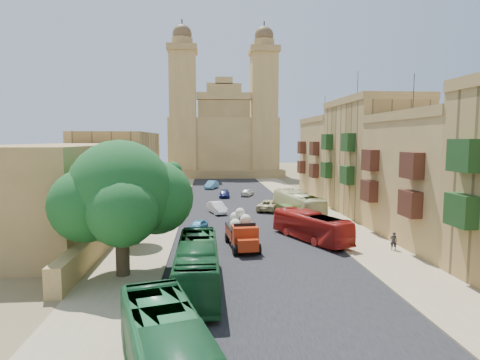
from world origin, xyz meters
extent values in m
plane|color=brown|center=(0.00, 0.00, 0.00)|extent=(260.00, 260.00, 0.00)
cube|color=black|center=(0.00, 30.00, 0.01)|extent=(14.00, 140.00, 0.01)
cube|color=#9A8965|center=(9.50, 30.00, 0.01)|extent=(5.00, 140.00, 0.01)
cube|color=#9A8965|center=(-9.50, 30.00, 0.01)|extent=(5.00, 140.00, 0.01)
cube|color=#9A8965|center=(7.00, 30.00, 0.06)|extent=(0.25, 140.00, 0.12)
cube|color=#9A8965|center=(-7.00, 30.00, 0.06)|extent=(0.25, 140.00, 0.12)
cube|color=#1B411A|center=(11.55, 0.92, 4.56)|extent=(0.90, 2.20, 2.00)
cube|color=#1B411A|center=(11.55, 0.92, 7.92)|extent=(0.90, 2.20, 2.00)
cube|color=#A5834A|center=(16.00, 11.00, 5.25)|extent=(8.00, 14.00, 10.50)
cube|color=olive|center=(16.00, 11.00, 10.90)|extent=(8.20, 14.00, 0.80)
cylinder|color=black|center=(15.00, 13.80, 13.10)|extent=(0.06, 0.06, 3.60)
cube|color=#472217|center=(11.55, 7.08, 3.99)|extent=(0.90, 2.20, 2.00)
cube|color=#472217|center=(11.55, 14.92, 3.99)|extent=(0.90, 2.20, 2.00)
cube|color=#472217|center=(11.55, 7.08, 6.93)|extent=(0.90, 2.20, 2.00)
cube|color=#472217|center=(11.55, 14.92, 6.93)|extent=(0.90, 2.20, 2.00)
cube|color=tan|center=(16.00, 25.00, 6.50)|extent=(8.00, 14.00, 13.00)
cube|color=olive|center=(16.00, 25.00, 13.40)|extent=(8.20, 14.00, 0.80)
cylinder|color=black|center=(15.00, 27.80, 15.60)|extent=(0.06, 0.06, 3.60)
cube|color=#1B411A|center=(11.55, 21.08, 4.94)|extent=(0.90, 2.20, 2.00)
cube|color=#1B411A|center=(11.55, 28.92, 4.94)|extent=(0.90, 2.20, 2.00)
cube|color=#1B411A|center=(11.55, 21.08, 8.58)|extent=(0.90, 2.20, 2.00)
cube|color=#1B411A|center=(11.55, 28.92, 8.58)|extent=(0.90, 2.20, 2.00)
cube|color=#A5834A|center=(16.00, 39.00, 5.75)|extent=(8.00, 14.00, 11.50)
cube|color=olive|center=(16.00, 39.00, 11.90)|extent=(8.20, 14.00, 0.80)
cylinder|color=black|center=(15.00, 41.80, 14.10)|extent=(0.06, 0.06, 3.60)
cube|color=#472217|center=(11.55, 35.08, 4.37)|extent=(0.90, 2.20, 2.00)
cube|color=#472217|center=(11.55, 42.92, 4.37)|extent=(0.90, 2.20, 2.00)
cube|color=#472217|center=(11.55, 35.08, 7.59)|extent=(0.90, 2.20, 2.00)
cube|color=#472217|center=(11.55, 42.92, 7.59)|extent=(0.90, 2.20, 2.00)
cube|color=#A5834A|center=(-12.50, 20.00, 0.90)|extent=(1.00, 40.00, 1.80)
cube|color=olive|center=(-18.00, 18.00, 4.20)|extent=(10.00, 28.00, 8.40)
cube|color=tan|center=(-18.00, 44.00, 5.00)|extent=(10.00, 22.00, 10.00)
cube|color=#A5834A|center=(0.00, 81.00, 7.00)|extent=(26.00, 20.00, 14.00)
cube|color=olive|center=(0.00, 70.50, 0.90)|extent=(28.00, 4.00, 1.80)
cube|color=olive|center=(0.00, 72.20, 10.00)|extent=(12.00, 2.00, 16.00)
cube|color=#A5834A|center=(0.00, 72.20, 18.90)|extent=(12.60, 2.40, 1.60)
cube|color=#A5834A|center=(0.00, 72.20, 20.60)|extent=(8.00, 2.00, 2.40)
cube|color=#A5834A|center=(0.00, 72.20, 22.40)|extent=(4.00, 2.00, 1.60)
cube|color=#A5834A|center=(-9.50, 73.50, 14.50)|extent=(6.00, 6.00, 29.00)
cube|color=olive|center=(-9.50, 73.50, 29.60)|extent=(6.80, 6.80, 1.40)
cylinder|color=olive|center=(-9.50, 73.50, 31.20)|extent=(4.80, 4.80, 1.80)
sphere|color=brown|center=(-9.50, 73.50, 33.00)|extent=(4.40, 4.40, 4.40)
cylinder|color=black|center=(-9.50, 73.50, 35.40)|extent=(0.28, 0.28, 1.80)
cube|color=#A5834A|center=(9.50, 73.50, 14.50)|extent=(6.00, 6.00, 29.00)
cube|color=olive|center=(9.50, 73.50, 29.60)|extent=(6.80, 6.80, 1.40)
cylinder|color=olive|center=(9.50, 73.50, 31.20)|extent=(4.80, 4.80, 1.80)
sphere|color=brown|center=(9.50, 73.50, 33.00)|extent=(4.40, 4.40, 4.40)
cylinder|color=black|center=(9.50, 73.50, 35.40)|extent=(0.28, 0.28, 1.80)
cylinder|color=#3C2E1E|center=(-9.50, 4.00, 1.69)|extent=(0.89, 0.89, 3.38)
sphere|color=#11401A|center=(-9.50, 4.00, 5.51)|extent=(6.75, 6.75, 6.75)
sphere|color=#11401A|center=(-7.37, 5.07, 4.98)|extent=(4.98, 4.98, 4.98)
sphere|color=#11401A|center=(-11.45, 3.20, 4.80)|extent=(4.62, 4.62, 4.62)
sphere|color=#11401A|center=(-8.97, 1.87, 4.62)|extent=(4.26, 4.26, 4.26)
sphere|color=#11401A|center=(-10.48, 5.95, 6.22)|extent=(3.91, 3.91, 3.91)
cylinder|color=#3C2E1E|center=(-10.00, 12.00, 1.22)|extent=(0.44, 0.44, 2.43)
sphere|color=#11401A|center=(-10.00, 12.00, 3.67)|extent=(3.54, 3.54, 3.54)
cylinder|color=#3C2E1E|center=(-10.00, 24.00, 0.99)|extent=(0.44, 0.44, 1.98)
sphere|color=#11401A|center=(-10.00, 24.00, 2.99)|extent=(2.88, 2.88, 2.88)
cylinder|color=#3C2E1E|center=(-10.00, 36.00, 1.26)|extent=(0.44, 0.44, 2.52)
sphere|color=#11401A|center=(-10.00, 36.00, 3.80)|extent=(3.66, 3.66, 3.66)
cylinder|color=#3C2E1E|center=(-10.00, 48.00, 1.14)|extent=(0.44, 0.44, 2.27)
sphere|color=#11401A|center=(-10.00, 48.00, 3.43)|extent=(3.30, 3.30, 3.30)
cube|color=#AD290D|center=(-1.23, 10.90, 1.16)|extent=(2.35, 3.51, 0.83)
cube|color=black|center=(-1.23, 10.90, 1.62)|extent=(2.40, 3.56, 0.11)
cube|color=#AD290D|center=(-1.02, 8.78, 1.25)|extent=(2.09, 1.75, 1.67)
cube|color=#AD290D|center=(-0.91, 7.68, 0.88)|extent=(1.67, 1.26, 0.93)
cube|color=black|center=(-1.02, 8.78, 1.90)|extent=(1.76, 0.26, 0.83)
cylinder|color=black|center=(-1.86, 7.86, 0.42)|extent=(0.40, 0.86, 0.83)
cylinder|color=black|center=(-0.02, 8.04, 0.42)|extent=(0.40, 0.86, 0.83)
cylinder|color=black|center=(-2.26, 11.92, 0.42)|extent=(0.40, 0.86, 0.83)
cylinder|color=black|center=(-0.41, 12.10, 0.42)|extent=(0.40, 0.86, 0.83)
sphere|color=beige|center=(-1.63, 10.30, 1.85)|extent=(1.02, 1.02, 1.02)
sphere|color=beige|center=(-0.74, 10.67, 1.85)|extent=(1.02, 1.02, 1.02)
sphere|color=beige|center=(-1.28, 11.45, 1.85)|extent=(1.02, 1.02, 1.02)
sphere|color=beige|center=(-1.60, 10.96, 2.36)|extent=(0.93, 0.93, 0.93)
sphere|color=beige|center=(-0.82, 10.10, 2.31)|extent=(0.93, 0.93, 0.93)
sphere|color=beige|center=(-1.22, 10.81, 2.78)|extent=(0.83, 0.83, 0.83)
cube|color=#3A511E|center=(5.21, 20.00, 0.86)|extent=(2.69, 4.45, 1.71)
cylinder|color=black|center=(4.74, 18.41, 0.34)|extent=(0.42, 0.73, 0.69)
cylinder|color=black|center=(6.32, 18.78, 0.34)|extent=(0.42, 0.73, 0.69)
cylinder|color=black|center=(4.09, 21.22, 0.34)|extent=(0.42, 0.73, 0.69)
cylinder|color=black|center=(5.68, 21.59, 0.34)|extent=(0.42, 0.73, 0.69)
imported|color=#1A572A|center=(-4.56, 1.21, 1.43)|extent=(2.46, 10.30, 2.87)
imported|color=#B0201A|center=(5.13, 11.98, 1.25)|extent=(5.51, 9.10, 2.51)
imported|color=beige|center=(6.28, 22.19, 1.48)|extent=(4.04, 10.88, 2.96)
imported|color=teal|center=(-4.91, 16.15, 0.57)|extent=(2.28, 3.60, 1.14)
imported|color=white|center=(-2.82, 25.73, 0.69)|extent=(2.64, 4.44, 1.38)
imported|color=#CABB85|center=(3.76, 27.10, 0.69)|extent=(4.00, 5.44, 1.38)
imported|color=#0F184D|center=(-1.36, 38.95, 0.55)|extent=(1.82, 3.90, 1.10)
imported|color=silver|center=(2.34, 40.38, 0.58)|extent=(2.61, 3.66, 1.16)
imported|color=#4E95C0|center=(-3.21, 50.29, 0.71)|extent=(2.78, 4.53, 1.41)
imported|color=#252327|center=(11.00, 8.37, 0.74)|extent=(0.62, 0.49, 1.47)
imported|color=#3B3B3D|center=(7.50, 20.13, 0.88)|extent=(0.80, 1.11, 1.75)
camera|label=1|loc=(-3.90, -22.13, 8.88)|focal=30.00mm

